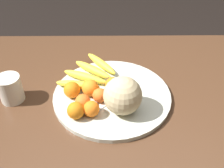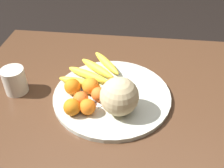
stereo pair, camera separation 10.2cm
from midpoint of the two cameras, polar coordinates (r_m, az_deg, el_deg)
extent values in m
cube|color=#4C301E|center=(1.06, 1.10, -4.41)|extent=(1.40, 1.07, 0.04)
cube|color=#4C301E|center=(1.77, 20.93, -2.88)|extent=(0.07, 0.07, 0.71)
cube|color=#4C301E|center=(1.75, -20.04, -3.15)|extent=(0.07, 0.07, 0.71)
cylinder|color=beige|center=(1.06, -2.76, -2.61)|extent=(0.47, 0.47, 0.02)
torus|color=#47382D|center=(1.05, -2.76, -2.48)|extent=(0.47, 0.47, 0.01)
sphere|color=#C6B284|center=(0.93, -0.77, -2.68)|extent=(0.14, 0.14, 0.14)
sphere|color=#473819|center=(1.09, -3.44, 0.68)|extent=(0.03, 0.03, 0.03)
ellipsoid|color=yellow|center=(1.19, -4.83, 4.37)|extent=(0.15, 0.18, 0.03)
ellipsoid|color=yellow|center=(1.15, -6.72, 3.01)|extent=(0.18, 0.15, 0.04)
ellipsoid|color=yellow|center=(1.12, -8.51, 1.45)|extent=(0.20, 0.12, 0.04)
ellipsoid|color=yellow|center=(1.08, -10.15, -0.29)|extent=(0.19, 0.07, 0.03)
sphere|color=orange|center=(0.95, -10.97, -5.82)|extent=(0.06, 0.06, 0.06)
sphere|color=orange|center=(0.95, -7.58, -5.53)|extent=(0.06, 0.06, 0.06)
sphere|color=orange|center=(1.04, -2.58, -0.32)|extent=(0.06, 0.06, 0.06)
sphere|color=orange|center=(1.00, -5.59, -2.61)|extent=(0.06, 0.06, 0.06)
sphere|color=orange|center=(1.04, -11.51, -1.35)|extent=(0.07, 0.07, 0.07)
sphere|color=orange|center=(1.03, -7.58, -0.94)|extent=(0.07, 0.07, 0.07)
sphere|color=orange|center=(0.99, -9.32, -3.91)|extent=(0.06, 0.06, 0.06)
cube|color=white|center=(1.00, -5.38, -4.89)|extent=(0.07, 0.07, 0.00)
cylinder|color=beige|center=(1.11, -23.74, -1.06)|extent=(0.09, 0.09, 0.11)
torus|color=beige|center=(1.15, -25.26, 0.10)|extent=(0.07, 0.05, 0.07)
camera|label=1|loc=(0.05, -92.86, -2.31)|focal=42.00mm
camera|label=2|loc=(0.05, 87.14, 2.31)|focal=42.00mm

